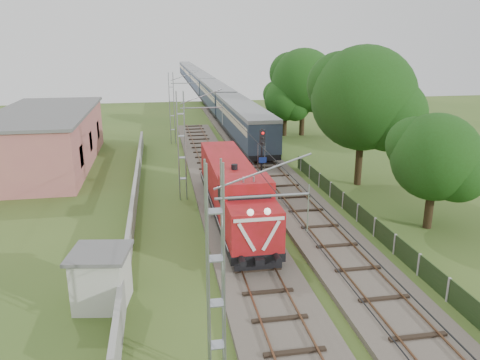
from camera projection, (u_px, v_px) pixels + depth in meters
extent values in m
plane|color=#395520|center=(255.00, 270.00, 24.24)|extent=(140.00, 140.00, 0.00)
cube|color=#6B6054|center=(234.00, 219.00, 30.80)|extent=(4.20, 70.00, 0.30)
cube|color=black|center=(234.00, 216.00, 30.74)|extent=(2.40, 70.00, 0.10)
cube|color=brown|center=(221.00, 215.00, 30.58)|extent=(0.08, 70.00, 0.05)
cube|color=brown|center=(246.00, 214.00, 30.86)|extent=(0.08, 70.00, 0.05)
cube|color=#6B6054|center=(264.00, 165.00, 43.89)|extent=(4.20, 80.00, 0.30)
cube|color=black|center=(264.00, 163.00, 43.83)|extent=(2.40, 80.00, 0.10)
cube|color=brown|center=(255.00, 163.00, 43.67)|extent=(0.08, 80.00, 0.05)
cube|color=brown|center=(273.00, 162.00, 43.95)|extent=(0.08, 80.00, 0.05)
cylinder|color=gray|center=(262.00, 196.00, 14.49)|extent=(3.00, 0.08, 0.08)
cylinder|color=gray|center=(201.00, 108.00, 33.35)|extent=(3.00, 0.08, 0.08)
cylinder|color=gray|center=(184.00, 83.00, 52.22)|extent=(3.00, 0.08, 0.08)
cylinder|color=black|center=(222.00, 125.00, 33.98)|extent=(0.03, 70.00, 0.03)
cylinder|color=black|center=(222.00, 107.00, 33.60)|extent=(0.03, 70.00, 0.03)
cube|color=#9E9E99|center=(135.00, 192.00, 34.27)|extent=(0.25, 40.00, 1.50)
cube|color=#B86D63|center=(46.00, 140.00, 43.68)|extent=(8.00, 20.00, 5.00)
cube|color=#606060|center=(43.00, 112.00, 42.93)|extent=(8.40, 20.40, 0.25)
cube|color=black|center=(81.00, 156.00, 38.76)|extent=(0.10, 1.60, 1.80)
cube|color=black|center=(90.00, 141.00, 44.42)|extent=(0.10, 1.60, 1.80)
cube|color=black|center=(98.00, 130.00, 50.08)|extent=(0.10, 1.60, 1.80)
cube|color=black|center=(375.00, 227.00, 28.22)|extent=(0.05, 32.00, 1.15)
cube|color=#9E9E99|center=(301.00, 165.00, 42.37)|extent=(0.12, 0.12, 1.20)
cube|color=black|center=(233.00, 206.00, 30.72)|extent=(2.80, 15.89, 0.47)
cube|color=black|center=(248.00, 242.00, 25.95)|extent=(2.06, 3.37, 0.47)
cube|color=black|center=(222.00, 187.00, 35.65)|extent=(2.06, 3.37, 0.47)
cube|color=black|center=(258.00, 266.00, 23.42)|extent=(2.43, 0.23, 0.33)
cube|color=#B11320|center=(254.00, 226.00, 23.95)|extent=(2.71, 2.34, 2.15)
sphere|color=white|center=(250.00, 212.00, 22.47)|extent=(0.34, 0.34, 0.34)
sphere|color=white|center=(267.00, 211.00, 22.61)|extent=(0.34, 0.34, 0.34)
cube|color=silver|center=(247.00, 237.00, 22.75)|extent=(0.94, 0.06, 1.56)
cube|color=silver|center=(271.00, 236.00, 22.95)|extent=(0.94, 0.06, 1.56)
cube|color=silver|center=(259.00, 220.00, 22.59)|extent=(2.52, 0.06, 0.17)
cube|color=#B11320|center=(246.00, 204.00, 25.99)|extent=(2.80, 2.24, 2.99)
cube|color=black|center=(250.00, 203.00, 24.78)|extent=(2.34, 0.06, 0.84)
cube|color=#B11320|center=(228.00, 175.00, 32.47)|extent=(2.62, 11.31, 2.43)
cylinder|color=black|center=(234.00, 167.00, 29.39)|extent=(0.41, 0.41, 0.37)
cylinder|color=gray|center=(243.00, 180.00, 24.77)|extent=(0.11, 0.11, 0.33)
cylinder|color=gray|center=(254.00, 179.00, 24.86)|extent=(0.11, 0.11, 0.33)
cube|color=black|center=(242.00, 134.00, 54.41)|extent=(3.11, 23.58, 0.54)
cube|color=#313E51|center=(242.00, 119.00, 53.92)|extent=(3.22, 23.58, 2.89)
cube|color=#C3B597|center=(243.00, 115.00, 53.76)|extent=(3.26, 22.64, 0.80)
cube|color=gray|center=(243.00, 105.00, 53.46)|extent=(3.27, 23.58, 0.38)
cube|color=black|center=(216.00, 106.00, 77.67)|extent=(3.11, 23.58, 0.54)
cube|color=#313E51|center=(216.00, 95.00, 77.17)|extent=(3.22, 23.58, 2.89)
cube|color=#C3B597|center=(216.00, 92.00, 77.02)|extent=(3.26, 22.64, 0.80)
cube|color=gray|center=(216.00, 86.00, 76.71)|extent=(3.27, 23.58, 0.38)
cube|color=black|center=(202.00, 91.00, 100.92)|extent=(3.11, 23.58, 0.54)
cube|color=#313E51|center=(202.00, 83.00, 100.43)|extent=(3.22, 23.58, 2.89)
cube|color=#C3B597|center=(202.00, 80.00, 100.27)|extent=(3.26, 22.64, 0.80)
cube|color=gray|center=(202.00, 75.00, 99.96)|extent=(3.27, 23.58, 0.38)
cube|color=black|center=(193.00, 81.00, 124.17)|extent=(3.11, 23.58, 0.54)
cube|color=#313E51|center=(193.00, 74.00, 123.68)|extent=(3.22, 23.58, 2.89)
cube|color=#C3B597|center=(193.00, 72.00, 123.52)|extent=(3.26, 22.64, 0.80)
cube|color=gray|center=(193.00, 68.00, 123.22)|extent=(3.27, 23.58, 0.38)
cube|color=black|center=(187.00, 75.00, 147.43)|extent=(3.11, 23.58, 0.54)
cube|color=#313E51|center=(187.00, 69.00, 146.93)|extent=(3.22, 23.58, 2.89)
cube|color=#C3B597|center=(187.00, 67.00, 146.78)|extent=(3.26, 22.64, 0.80)
cube|color=gray|center=(187.00, 64.00, 146.47)|extent=(3.27, 23.58, 0.38)
cylinder|color=black|center=(262.00, 164.00, 34.64)|extent=(0.15, 0.15, 5.26)
cube|color=black|center=(262.00, 138.00, 33.92)|extent=(0.39, 0.26, 1.16)
sphere|color=red|center=(263.00, 133.00, 33.69)|extent=(0.19, 0.19, 0.19)
sphere|color=black|center=(263.00, 138.00, 33.80)|extent=(0.19, 0.19, 0.19)
sphere|color=black|center=(263.00, 143.00, 33.91)|extent=(0.19, 0.19, 0.19)
cube|color=navy|center=(263.00, 160.00, 34.44)|extent=(0.58, 0.10, 0.42)
cube|color=beige|center=(102.00, 280.00, 20.77)|extent=(2.51, 2.51, 2.42)
cube|color=#606060|center=(99.00, 253.00, 20.39)|extent=(2.89, 2.89, 0.16)
cylinder|color=#382C17|center=(430.00, 203.00, 29.27)|extent=(0.53, 0.53, 3.28)
sphere|color=#1A3E11|center=(435.00, 157.00, 28.41)|extent=(5.36, 5.36, 5.36)
sphere|color=#1A3E11|center=(458.00, 171.00, 28.05)|extent=(3.75, 3.75, 3.75)
sphere|color=#1A3E11|center=(414.00, 145.00, 28.97)|extent=(3.49, 3.49, 3.49)
cylinder|color=#382C17|center=(359.00, 155.00, 37.90)|extent=(0.56, 0.56, 5.01)
sphere|color=#1A3E11|center=(364.00, 98.00, 36.58)|extent=(8.20, 8.20, 8.20)
sphere|color=#1A3E11|center=(389.00, 115.00, 36.02)|extent=(5.74, 5.74, 5.74)
sphere|color=#1A3E11|center=(340.00, 85.00, 37.44)|extent=(5.33, 5.33, 5.33)
cylinder|color=#382C17|center=(285.00, 123.00, 57.84)|extent=(0.50, 0.50, 3.16)
sphere|color=#1A3E11|center=(285.00, 100.00, 57.01)|extent=(5.17, 5.17, 5.17)
sphere|color=#1A3E11|center=(295.00, 106.00, 56.66)|extent=(3.62, 3.62, 3.62)
sphere|color=#1A3E11|center=(277.00, 94.00, 57.55)|extent=(3.36, 3.36, 3.36)
cylinder|color=#382C17|center=(302.00, 116.00, 57.91)|extent=(0.62, 0.62, 4.75)
sphere|color=#1A3E11|center=(304.00, 81.00, 56.67)|extent=(7.77, 7.77, 7.77)
sphere|color=#1A3E11|center=(319.00, 90.00, 56.13)|extent=(5.44, 5.44, 5.44)
sphere|color=#1A3E11|center=(290.00, 73.00, 57.47)|extent=(5.05, 5.05, 5.05)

